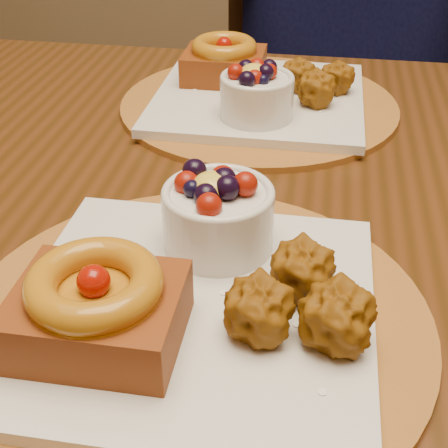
{
  "coord_description": "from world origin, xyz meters",
  "views": [
    {
      "loc": [
        0.0,
        -0.6,
        1.1
      ],
      "look_at": [
        -0.07,
        -0.18,
        0.82
      ],
      "focal_mm": 50.0,
      "sensor_mm": 36.0,
      "label": 1
    }
  ],
  "objects_px": {
    "place_setting_near": "(191,289)",
    "chair_far": "(314,99)",
    "place_setting_far": "(257,91)",
    "dining_table": "(235,244)"
  },
  "relations": [
    {
      "from": "dining_table",
      "to": "place_setting_near",
      "type": "xyz_separation_m",
      "value": [
        -0.0,
        -0.21,
        0.11
      ]
    },
    {
      "from": "dining_table",
      "to": "place_setting_near",
      "type": "height_order",
      "value": "place_setting_near"
    },
    {
      "from": "place_setting_far",
      "to": "chair_far",
      "type": "height_order",
      "value": "chair_far"
    },
    {
      "from": "dining_table",
      "to": "place_setting_near",
      "type": "distance_m",
      "value": 0.24
    },
    {
      "from": "place_setting_near",
      "to": "chair_far",
      "type": "distance_m",
      "value": 1.05
    },
    {
      "from": "place_setting_near",
      "to": "chair_far",
      "type": "bearing_deg",
      "value": 85.96
    },
    {
      "from": "place_setting_near",
      "to": "place_setting_far",
      "type": "height_order",
      "value": "place_setting_near"
    },
    {
      "from": "dining_table",
      "to": "chair_far",
      "type": "relative_size",
      "value": 1.66
    },
    {
      "from": "place_setting_near",
      "to": "chair_far",
      "type": "xyz_separation_m",
      "value": [
        0.07,
        1.02,
        -0.25
      ]
    },
    {
      "from": "place_setting_far",
      "to": "chair_far",
      "type": "bearing_deg",
      "value": 83.11
    }
  ]
}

